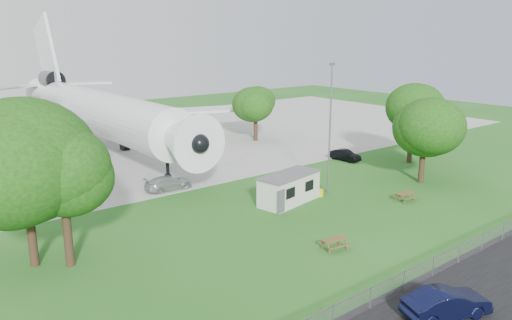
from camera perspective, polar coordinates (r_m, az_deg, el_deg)
ground at (r=38.16m, az=6.43°, el=-8.38°), size 160.00×160.00×0.00m
asphalt_strip at (r=31.33m, az=24.03°, el=-14.90°), size 120.00×8.00×0.02m
concrete_apron at (r=69.13m, az=-16.35°, el=1.46°), size 120.00×46.00×0.03m
airliner at (r=65.52m, az=-17.56°, el=5.37°), size 46.36×47.73×17.69m
site_cabin at (r=44.40m, az=3.82°, el=-3.23°), size 6.95×3.84×2.62m
picnic_west at (r=35.84m, az=8.92°, el=-10.02°), size 2.04×1.80×0.76m
picnic_east at (r=47.10m, az=16.64°, el=-4.47°), size 1.80×1.50×0.76m
fence at (r=32.81m, az=18.51°, el=-13.02°), size 58.00×0.04×1.30m
lamp_mast at (r=46.27m, az=8.44°, el=3.35°), size 0.16×0.16×12.00m
tree_west_big at (r=34.04m, az=-24.98°, el=-1.17°), size 9.61×9.61×11.17m
tree_west_small at (r=33.23m, az=-21.30°, el=-1.78°), size 6.72×6.72×9.38m
tree_east_front at (r=52.01m, az=18.74°, el=3.41°), size 8.14×8.14×9.61m
tree_east_back at (r=60.00m, az=17.49°, el=5.30°), size 6.59×6.59×9.29m
tree_far_apron at (r=69.35m, az=-0.04°, el=6.59°), size 5.99×5.99×8.41m
car_centre_sedan at (r=29.18m, az=20.92°, el=-15.08°), size 5.06×3.23×1.57m
car_ne_sedan at (r=59.98m, az=10.13°, el=0.53°), size 1.69×3.99×1.28m
car_apron_van at (r=48.75m, az=-9.97°, el=-2.61°), size 4.73×2.13×1.35m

